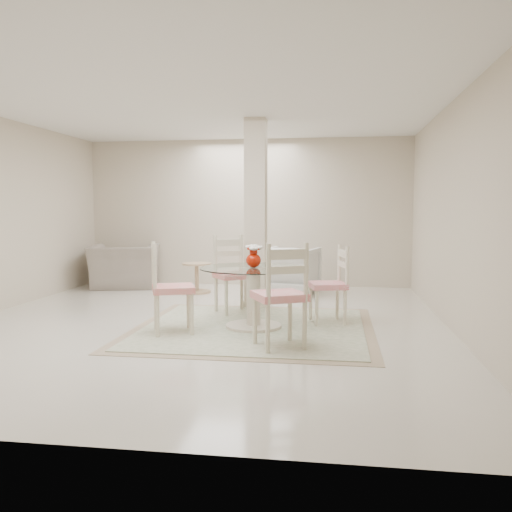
# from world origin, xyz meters

# --- Properties ---
(ground) EXTENTS (7.00, 7.00, 0.00)m
(ground) POSITION_xyz_m (0.00, 0.00, 0.00)
(ground) COLOR silver
(ground) RESTS_ON ground
(room_shell) EXTENTS (6.02, 7.02, 2.71)m
(room_shell) POSITION_xyz_m (0.00, 0.00, 1.86)
(room_shell) COLOR beige
(room_shell) RESTS_ON ground
(column) EXTENTS (0.30, 0.30, 2.70)m
(column) POSITION_xyz_m (0.50, 1.30, 1.35)
(column) COLOR beige
(column) RESTS_ON ground
(area_rug) EXTENTS (2.83, 2.83, 0.02)m
(area_rug) POSITION_xyz_m (0.69, -0.17, 0.01)
(area_rug) COLOR tan
(area_rug) RESTS_ON ground
(dining_table) EXTENTS (1.27, 1.27, 0.73)m
(dining_table) POSITION_xyz_m (0.69, -0.17, 0.37)
(dining_table) COLOR beige
(dining_table) RESTS_ON ground
(red_vase) EXTENTS (0.21, 0.19, 0.27)m
(red_vase) POSITION_xyz_m (0.69, -0.17, 0.87)
(red_vase) COLOR #AE1705
(red_vase) RESTS_ON dining_table
(dining_chair_east) EXTENTS (0.52, 0.52, 1.07)m
(dining_chair_east) POSITION_xyz_m (1.62, 0.25, 0.56)
(dining_chair_east) COLOR #F3E5C8
(dining_chair_east) RESTS_ON ground
(dining_chair_north) EXTENTS (0.65, 0.65, 1.17)m
(dining_chair_north) POSITION_xyz_m (0.25, 0.76, 0.62)
(dining_chair_north) COLOR beige
(dining_chair_north) RESTS_ON ground
(dining_chair_west) EXTENTS (0.59, 0.59, 1.15)m
(dining_chair_west) POSITION_xyz_m (-0.24, -0.59, 0.61)
(dining_chair_west) COLOR #EDE1C3
(dining_chair_west) RESTS_ON ground
(dining_chair_south) EXTENTS (0.65, 0.65, 1.20)m
(dining_chair_south) POSITION_xyz_m (1.12, -1.10, 0.63)
(dining_chair_south) COLOR beige
(dining_chair_south) RESTS_ON ground
(recliner_taupe) EXTENTS (1.40, 1.29, 0.77)m
(recliner_taupe) POSITION_xyz_m (-2.13, 2.83, 0.39)
(recliner_taupe) COLOR gray
(recliner_taupe) RESTS_ON ground
(armchair_white) EXTENTS (1.02, 1.04, 0.79)m
(armchair_white) POSITION_xyz_m (0.90, 2.65, 0.39)
(armchair_white) COLOR white
(armchair_white) RESTS_ON ground
(side_table) EXTENTS (0.49, 0.49, 0.51)m
(side_table) POSITION_xyz_m (-0.68, 2.41, 0.23)
(side_table) COLOR tan
(side_table) RESTS_ON ground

